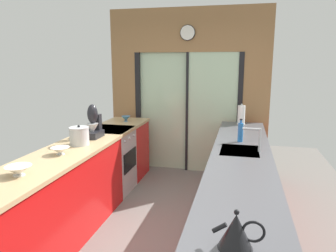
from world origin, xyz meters
TOP-DOWN VIEW (x-y plane):
  - ground_plane at (0.00, 0.60)m, footprint 5.04×7.60m
  - back_wall_unit at (0.00, 2.40)m, footprint 2.64×0.12m
  - left_counter_run at (-0.91, 0.13)m, footprint 0.62×3.80m
  - right_counter_run at (0.91, 0.30)m, footprint 0.62×3.80m
  - sink_faucet at (1.06, 0.55)m, footprint 0.19×0.02m
  - oven_range at (-0.91, 1.25)m, footprint 0.60×0.60m
  - mixing_bowl_near at (-0.89, -0.65)m, footprint 0.22×0.22m
  - mixing_bowl_mid at (-0.89, -0.03)m, footprint 0.19×0.19m
  - mixing_bowl_far at (-0.89, 1.85)m, footprint 0.14×0.14m
  - stand_mixer at (-0.89, 0.73)m, footprint 0.17×0.27m
  - stock_pot at (-0.89, 0.37)m, footprint 0.22×0.22m
  - kettle at (0.89, -1.30)m, footprint 0.27×0.18m
  - soap_bottle at (0.89, 0.93)m, footprint 0.06×0.06m
  - paper_towel_roll at (0.89, 2.00)m, footprint 0.13×0.13m

SIDE VIEW (x-z plane):
  - ground_plane at x=0.00m, z-range -0.02..0.00m
  - oven_range at x=-0.91m, z-range 0.00..0.92m
  - right_counter_run at x=0.91m, z-range 0.00..0.92m
  - left_counter_run at x=-0.91m, z-range 0.01..0.93m
  - mixing_bowl_mid at x=-0.89m, z-range 0.92..1.00m
  - mixing_bowl_near at x=-0.89m, z-range 0.92..1.01m
  - mixing_bowl_far at x=-0.89m, z-range 0.92..1.01m
  - kettle at x=0.89m, z-range 0.91..1.12m
  - stock_pot at x=-0.89m, z-range 0.91..1.14m
  - soap_bottle at x=0.89m, z-range 0.90..1.18m
  - paper_towel_roll at x=0.89m, z-range 0.90..1.22m
  - stand_mixer at x=-0.89m, z-range 0.87..1.29m
  - sink_faucet at x=1.06m, z-range 0.96..1.21m
  - back_wall_unit at x=0.00m, z-range 0.17..2.87m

